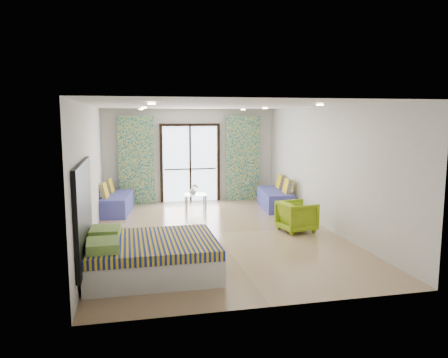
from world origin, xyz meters
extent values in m
cube|color=black|center=(0.00, 3.71, 2.24)|extent=(1.76, 0.08, 0.08)
cube|color=black|center=(-0.84, 3.71, 1.10)|extent=(0.08, 0.08, 2.20)
cube|color=black|center=(0.84, 3.71, 1.10)|extent=(0.08, 0.08, 2.20)
cube|color=black|center=(0.00, 3.71, 1.10)|extent=(0.05, 0.06, 2.20)
cube|color=#595451|center=(0.00, 3.73, 0.95)|extent=(1.52, 0.03, 0.04)
cube|color=beige|center=(-1.55, 3.57, 1.25)|extent=(1.00, 0.10, 2.50)
cube|color=beige|center=(1.55, 3.57, 1.25)|extent=(1.00, 0.10, 2.50)
cylinder|color=#FFE0B2|center=(-1.40, -2.00, 2.67)|extent=(0.12, 0.12, 0.02)
cylinder|color=#FFE0B2|center=(1.40, -2.00, 2.67)|extent=(0.12, 0.12, 0.02)
cylinder|color=#FFE0B2|center=(-1.40, 1.00, 2.67)|extent=(0.12, 0.12, 0.02)
cylinder|color=#FFE0B2|center=(1.40, 1.00, 2.67)|extent=(0.12, 0.12, 0.02)
cylinder|color=#FFE0B2|center=(-1.40, 3.00, 2.67)|extent=(0.12, 0.12, 0.02)
cylinder|color=#FFE0B2|center=(1.40, 3.00, 2.67)|extent=(0.12, 0.12, 0.02)
cube|color=black|center=(-2.46, -2.18, 1.05)|extent=(0.06, 2.10, 1.50)
cube|color=silver|center=(-2.47, -0.93, 1.05)|extent=(0.02, 0.10, 0.10)
cube|color=silver|center=(-1.45, -2.18, 0.20)|extent=(2.02, 1.62, 0.40)
cube|color=navy|center=(-1.45, -2.18, 0.48)|extent=(2.00, 1.65, 0.15)
cube|color=#1B737D|center=(-2.18, -2.56, 0.63)|extent=(0.48, 0.58, 0.14)
cube|color=#1B737D|center=(-2.18, -1.80, 0.63)|extent=(0.49, 0.59, 0.14)
cube|color=#40449A|center=(-2.10, 2.53, 0.19)|extent=(0.89, 1.79, 0.38)
cube|color=#40449A|center=(-2.10, 2.53, 0.43)|extent=(0.87, 1.75, 0.10)
cube|color=navy|center=(-2.39, 2.16, 0.65)|extent=(0.25, 0.45, 0.40)
cube|color=navy|center=(-2.28, 2.96, 0.65)|extent=(0.25, 0.45, 0.40)
cube|color=#40449A|center=(2.10, 2.21, 0.19)|extent=(0.89, 1.82, 0.39)
cube|color=#40449A|center=(2.10, 2.21, 0.44)|extent=(0.87, 1.79, 0.10)
cube|color=navy|center=(2.29, 1.77, 0.66)|extent=(0.25, 0.46, 0.41)
cube|color=navy|center=(2.39, 2.59, 0.66)|extent=(0.25, 0.46, 0.41)
cylinder|color=silver|center=(-0.29, 2.43, 0.19)|extent=(0.05, 0.05, 0.38)
cylinder|color=silver|center=(0.22, 2.40, 0.19)|extent=(0.05, 0.05, 0.38)
cylinder|color=silver|center=(-0.25, 2.94, 0.19)|extent=(0.05, 0.05, 0.38)
cylinder|color=silver|center=(0.25, 2.90, 0.19)|extent=(0.05, 0.05, 0.38)
cube|color=#8CA59E|center=(-0.02, 2.67, 0.38)|extent=(0.62, 0.62, 0.02)
sphere|color=white|center=(0.03, 2.66, 0.58)|extent=(0.07, 0.07, 0.07)
sphere|color=white|center=(-0.02, 2.71, 0.60)|extent=(0.07, 0.07, 0.07)
sphere|color=white|center=(-0.07, 2.67, 0.62)|extent=(0.07, 0.07, 0.07)
sphere|color=white|center=(-0.02, 2.62, 0.64)|extent=(0.07, 0.07, 0.07)
imported|color=white|center=(-0.09, 2.66, 0.48)|extent=(0.26, 0.26, 0.19)
imported|color=#88AC16|center=(1.76, -0.22, 0.36)|extent=(0.76, 0.80, 0.72)
camera|label=1|loc=(-1.79, -8.91, 2.47)|focal=35.00mm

